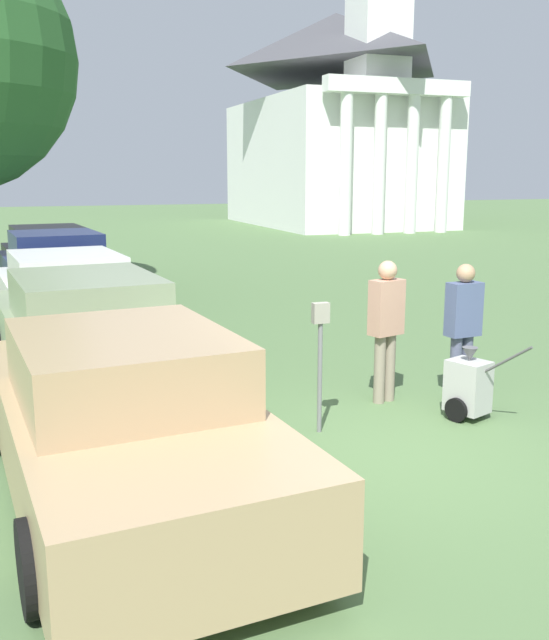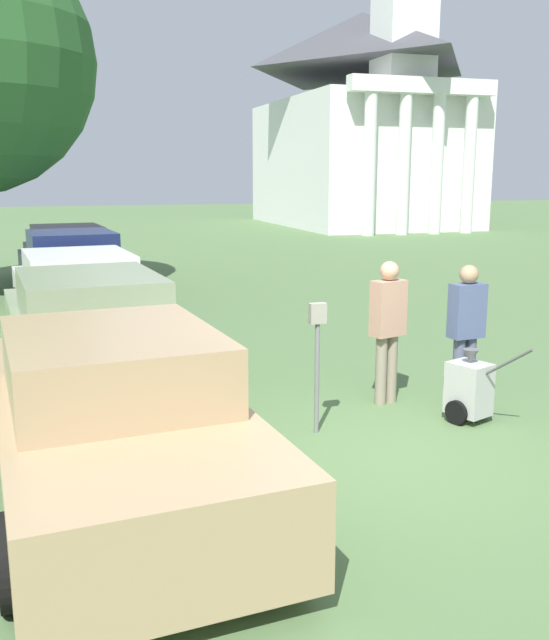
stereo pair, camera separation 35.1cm
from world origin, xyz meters
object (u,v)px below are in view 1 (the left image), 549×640
(person_supervisor, at_px, (463,324))
(church, at_px, (339,106))
(parked_car_navy, at_px, (56,273))
(parked_car_black, at_px, (48,258))
(parking_meter, at_px, (320,343))
(parked_car_sage, at_px, (86,339))
(parked_car_white, at_px, (66,298))
(equipment_cart, at_px, (468,386))
(person_worker, at_px, (386,322))
(parked_car_tan, at_px, (122,420))

(person_supervisor, relative_size, church, 0.07)
(parked_car_navy, bearing_deg, parked_car_black, 84.94)
(parking_meter, bearing_deg, parked_car_sage, 134.28)
(parked_car_navy, distance_m, church, 26.91)
(parked_car_white, distance_m, church, 29.20)
(parked_car_sage, distance_m, church, 32.08)
(parked_car_black, distance_m, parking_meter, 12.37)
(parked_car_navy, distance_m, equipment_cart, 9.71)
(parked_car_sage, relative_size, parked_car_white, 0.99)
(parked_car_navy, xyz_separation_m, equipment_cart, (4.03, -8.83, -0.36))
(person_worker, bearing_deg, church, -129.54)
(parked_car_tan, relative_size, equipment_cart, 5.07)
(person_supervisor, bearing_deg, parked_car_black, -74.74)
(parking_meter, bearing_deg, parked_car_white, 111.17)
(parking_meter, relative_size, person_supervisor, 0.84)
(parked_car_black, distance_m, person_worker, 11.96)
(person_worker, relative_size, equipment_cart, 1.77)
(parking_meter, relative_size, church, 0.06)
(parked_car_tan, distance_m, parked_car_black, 13.01)
(parked_car_sage, distance_m, equipment_cart, 4.74)
(parked_car_white, bearing_deg, equipment_cart, -60.95)
(parked_car_sage, xyz_separation_m, equipment_cart, (4.03, -2.47, -0.34))
(parked_car_white, relative_size, parked_car_navy, 1.10)
(parked_car_navy, bearing_deg, equipment_cart, -70.51)
(equipment_cart, relative_size, church, 0.04)
(person_supervisor, height_order, church, church)
(parked_car_tan, height_order, equipment_cart, parked_car_tan)
(parked_car_tan, bearing_deg, person_supervisor, 11.07)
(parked_car_white, bearing_deg, parked_car_black, 84.94)
(parked_car_sage, height_order, parked_car_black, parked_car_sage)
(parked_car_white, relative_size, person_worker, 3.02)
(parked_car_navy, height_order, parked_car_black, parked_car_navy)
(parked_car_black, xyz_separation_m, person_worker, (3.42, -11.46, 0.33))
(parking_meter, xyz_separation_m, person_worker, (1.18, 0.71, 0.01))
(parked_car_navy, height_order, person_worker, person_worker)
(person_supervisor, bearing_deg, parked_car_navy, -67.27)
(parked_car_sage, height_order, parking_meter, parked_car_sage)
(parked_car_white, height_order, equipment_cart, parked_car_white)
(parked_car_sage, height_order, church, church)
(person_worker, xyz_separation_m, church, (12.70, 28.74, 5.35))
(parked_car_white, xyz_separation_m, parked_car_black, (0.00, 6.38, -0.01))
(parked_car_tan, bearing_deg, parked_car_navy, 84.95)
(person_supervisor, distance_m, equipment_cart, 0.88)
(parked_car_navy, distance_m, parked_car_black, 3.51)
(parking_meter, bearing_deg, parked_car_black, 100.43)
(parked_car_white, height_order, parked_car_navy, parked_car_navy)
(parked_car_black, relative_size, equipment_cart, 4.81)
(parked_car_white, height_order, parking_meter, parked_car_white)
(parked_car_black, height_order, person_supervisor, person_supervisor)
(parked_car_navy, distance_m, person_supervisor, 9.31)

